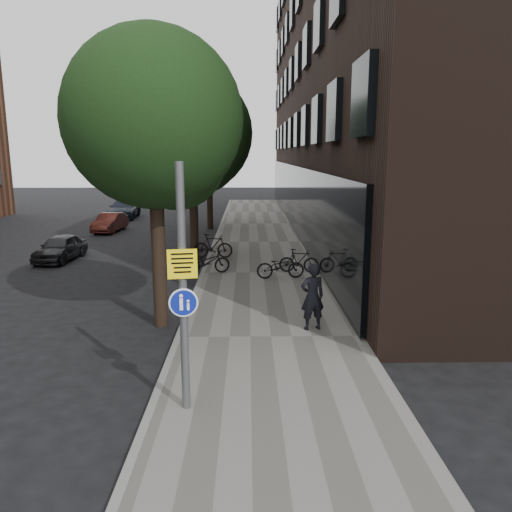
{
  "coord_description": "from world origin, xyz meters",
  "views": [
    {
      "loc": [
        -0.3,
        -8.11,
        4.46
      ],
      "look_at": [
        -0.1,
        3.88,
        2.0
      ],
      "focal_mm": 35.0,
      "sensor_mm": 36.0,
      "label": 1
    }
  ],
  "objects_px": {
    "signpost": "(183,289)",
    "parked_car_near": "(60,248)",
    "pedestrian": "(312,297)",
    "parked_bike_facade_near": "(280,266)"
  },
  "relations": [
    {
      "from": "parked_car_near",
      "to": "signpost",
      "type": "bearing_deg",
      "value": -56.23
    },
    {
      "from": "pedestrian",
      "to": "parked_car_near",
      "type": "bearing_deg",
      "value": -56.88
    },
    {
      "from": "signpost",
      "to": "parked_car_near",
      "type": "distance_m",
      "value": 14.75
    },
    {
      "from": "pedestrian",
      "to": "parked_car_near",
      "type": "height_order",
      "value": "pedestrian"
    },
    {
      "from": "signpost",
      "to": "parked_car_near",
      "type": "bearing_deg",
      "value": 109.47
    },
    {
      "from": "signpost",
      "to": "pedestrian",
      "type": "height_order",
      "value": "signpost"
    },
    {
      "from": "pedestrian",
      "to": "parked_car_near",
      "type": "xyz_separation_m",
      "value": [
        -9.59,
        9.0,
        -0.42
      ]
    },
    {
      "from": "signpost",
      "to": "parked_car_near",
      "type": "xyz_separation_m",
      "value": [
        -6.9,
        12.92,
        -1.7
      ]
    },
    {
      "from": "signpost",
      "to": "parked_bike_facade_near",
      "type": "bearing_deg",
      "value": 67.74
    },
    {
      "from": "signpost",
      "to": "parked_bike_facade_near",
      "type": "relative_size",
      "value": 2.5
    }
  ]
}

